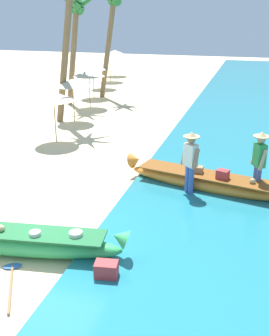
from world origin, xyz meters
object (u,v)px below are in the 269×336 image
boat_green_foreground (13,241)px  cooler_box (106,272)px  palm_tree_mid_cluster (77,13)px  paddle (11,279)px  person_vendor_assistant (259,160)px  palm_tree_leaning_seaward (114,7)px  person_vendor_hatted (190,159)px  boat_orange_midground (204,181)px

boat_green_foreground → cooler_box: (2.14, -0.32, -0.09)m
palm_tree_mid_cluster → paddle: size_ratio=4.03×
person_vendor_assistant → palm_tree_mid_cluster: 13.45m
paddle → palm_tree_mid_cluster: bearing=108.5°
palm_tree_leaning_seaward → palm_tree_mid_cluster: palm_tree_leaning_seaward is taller
person_vendor_assistant → paddle: bearing=-129.7°
cooler_box → person_vendor_hatted: bearing=69.8°
person_vendor_hatted → palm_tree_mid_cluster: bearing=127.0°
boat_green_foreground → boat_orange_midground: size_ratio=1.03×
person_vendor_assistant → paddle: size_ratio=1.28×
boat_green_foreground → palm_tree_leaning_seaward: 16.87m
boat_green_foreground → palm_tree_leaning_seaward: palm_tree_leaning_seaward is taller
boat_green_foreground → cooler_box: 2.17m
palm_tree_mid_cluster → cooler_box: size_ratio=13.54×
person_vendor_hatted → person_vendor_assistant: bearing=14.9°
person_vendor_hatted → person_vendor_assistant: person_vendor_assistant is taller
cooler_box → paddle: cooler_box is taller
boat_green_foreground → person_vendor_assistant: 6.41m
boat_green_foreground → palm_tree_mid_cluster: bearing=107.9°
boat_orange_midground → palm_tree_leaning_seaward: bearing=119.5°
boat_green_foreground → paddle: (0.45, -0.83, -0.26)m
boat_orange_midground → paddle: size_ratio=3.36×
person_vendor_assistant → cooler_box: bearing=-119.1°
paddle → person_vendor_assistant: bearing=50.3°
boat_orange_midground → paddle: 5.87m
boat_orange_midground → palm_tree_leaning_seaward: palm_tree_leaning_seaward is taller
boat_green_foreground → boat_orange_midground: (3.32, 4.29, -0.01)m
person_vendor_hatted → palm_tree_mid_cluster: size_ratio=0.31×
person_vendor_hatted → person_vendor_assistant: (1.72, 0.46, 0.01)m
palm_tree_leaning_seaward → palm_tree_mid_cluster: size_ratio=1.06×
person_vendor_assistant → palm_tree_leaning_seaward: size_ratio=0.30×
person_vendor_hatted → palm_tree_mid_cluster: (-7.35, 9.74, 3.52)m
person_vendor_assistant → paddle: person_vendor_assistant is taller
boat_green_foreground → person_vendor_hatted: bearing=52.1°
person_vendor_hatted → cooler_box: bearing=-101.4°
boat_green_foreground → palm_tree_leaning_seaward: bearing=101.5°
boat_green_foreground → boat_orange_midground: 5.43m
paddle → palm_tree_leaning_seaward: bearing=102.5°
palm_tree_mid_cluster → paddle: (4.82, -14.40, -4.52)m
person_vendor_assistant → palm_tree_leaning_seaward: palm_tree_leaning_seaward is taller
palm_tree_mid_cluster → cooler_box: bearing=-64.9°
boat_orange_midground → boat_green_foreground: bearing=-127.8°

